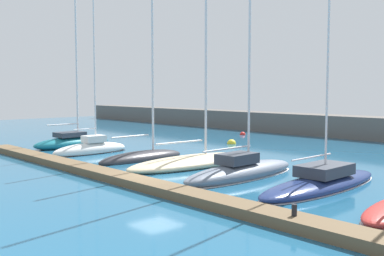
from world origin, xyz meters
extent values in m
plane|color=#1E567A|center=(0.00, 0.00, 0.00)|extent=(120.00, 120.00, 0.00)
cube|color=brown|center=(0.00, -1.57, 0.22)|extent=(39.09, 1.40, 0.44)
ellipsoid|color=#19707F|center=(-17.25, 4.04, 0.36)|extent=(2.70, 7.54, 1.16)
cylinder|color=silver|center=(-17.27, 4.58, 7.27)|extent=(0.16, 0.16, 12.65)
cylinder|color=silver|center=(-17.20, 3.10, 2.08)|extent=(0.27, 3.06, 0.11)
cube|color=#333842|center=(-17.23, 3.76, 1.16)|extent=(1.83, 2.55, 0.43)
ellipsoid|color=white|center=(-12.46, 3.08, 0.27)|extent=(1.90, 6.67, 1.23)
ellipsoid|color=black|center=(-12.46, 3.08, 0.02)|extent=(1.92, 6.74, 0.12)
cylinder|color=silver|center=(-12.47, 3.56, 7.59)|extent=(0.12, 0.12, 13.40)
cylinder|color=silver|center=(-12.44, 2.59, 2.01)|extent=(0.15, 2.04, 0.08)
cube|color=silver|center=(-12.47, 3.40, 1.16)|extent=(1.25, 1.78, 0.55)
ellipsoid|color=#2D2D33|center=(-6.96, 4.15, 0.12)|extent=(2.30, 7.52, 1.10)
cylinder|color=silver|center=(-7.01, 5.22, 7.48)|extent=(0.17, 0.17, 13.63)
cylinder|color=silver|center=(-6.92, 3.11, 1.80)|extent=(0.26, 3.27, 0.12)
ellipsoid|color=beige|center=(-2.50, 5.10, 0.22)|extent=(3.67, 10.46, 0.99)
cylinder|color=silver|center=(-2.45, 6.26, 8.41)|extent=(0.16, 0.16, 15.39)
cylinder|color=silver|center=(-2.54, 4.00, 1.67)|extent=(0.28, 3.85, 0.11)
ellipsoid|color=slate|center=(2.54, 4.34, 0.31)|extent=(2.65, 9.30, 1.13)
ellipsoid|color=silver|center=(2.54, 4.34, 0.02)|extent=(2.67, 9.39, 0.12)
cylinder|color=silver|center=(2.51, 4.95, 9.79)|extent=(0.14, 0.14, 17.83)
cylinder|color=silver|center=(2.59, 3.08, 1.81)|extent=(0.27, 4.00, 0.10)
cube|color=#333842|center=(2.56, 3.91, 1.17)|extent=(1.57, 2.41, 0.59)
ellipsoid|color=navy|center=(7.27, 5.19, 0.21)|extent=(2.75, 10.20, 0.88)
ellipsoid|color=silver|center=(7.27, 5.19, 0.02)|extent=(2.78, 10.30, 0.12)
cylinder|color=silver|center=(7.29, 4.23, 1.74)|extent=(0.16, 3.55, 0.08)
cube|color=#333842|center=(7.27, 5.46, 0.94)|extent=(1.95, 3.13, 0.58)
sphere|color=yellow|center=(-9.32, 16.37, 0.00)|extent=(0.86, 0.86, 0.86)
sphere|color=red|center=(-14.55, 23.94, 0.00)|extent=(0.68, 0.68, 0.68)
cylinder|color=black|center=(10.30, -1.57, 0.66)|extent=(0.20, 0.20, 0.44)
camera|label=1|loc=(19.93, -15.50, 5.06)|focal=42.72mm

